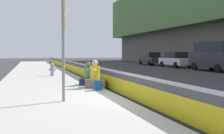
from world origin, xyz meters
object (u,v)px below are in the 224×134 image
at_px(route_sign_post, 63,32).
at_px(parked_car_third, 215,56).
at_px(fire_hydrant, 52,69).
at_px(seated_person_foreground, 95,79).
at_px(backpack, 98,85).
at_px(parked_car_fourth, 176,60).
at_px(seated_person_middle, 88,78).
at_px(parked_car_midline, 151,59).

distance_m(route_sign_post, parked_car_third, 18.57).
xyz_separation_m(fire_hydrant, seated_person_foreground, (-6.44, -1.27, -0.08)).
relative_size(backpack, parked_car_fourth, 0.09).
distance_m(fire_hydrant, parked_car_third, 14.32).
bearing_deg(seated_person_foreground, parked_car_fourth, -40.06).
bearing_deg(seated_person_middle, parked_car_midline, -32.02).
distance_m(seated_person_middle, parked_car_midline, 24.42).
height_order(backpack, parked_car_third, parked_car_third).
xyz_separation_m(fire_hydrant, parked_car_midline, (15.26, -14.14, 0.27)).
xyz_separation_m(seated_person_foreground, parked_car_fourth, (15.24, -12.82, 0.36)).
relative_size(seated_person_foreground, backpack, 2.91).
height_order(route_sign_post, fire_hydrant, route_sign_post).
height_order(backpack, parked_car_midline, parked_car_midline).
height_order(seated_person_middle, parked_car_midline, parked_car_midline).
bearing_deg(seated_person_foreground, parked_car_third, -55.93).
height_order(fire_hydrant, seated_person_middle, seated_person_middle).
bearing_deg(parked_car_third, seated_person_foreground, 124.07).
distance_m(parked_car_third, parked_car_fourth, 6.57).
xyz_separation_m(seated_person_middle, parked_car_fourth, (14.25, -12.90, 0.39)).
height_order(fire_hydrant, parked_car_fourth, parked_car_fourth).
xyz_separation_m(fire_hydrant, seated_person_middle, (-5.44, -1.20, -0.12)).
xyz_separation_m(route_sign_post, parked_car_fourth, (18.13, -14.47, -1.37)).
relative_size(seated_person_foreground, parked_car_third, 0.23).
height_order(fire_hydrant, parked_car_midline, parked_car_midline).
height_order(parked_car_third, parked_car_midline, parked_car_third).
bearing_deg(parked_car_fourth, backpack, 141.26).
bearing_deg(seated_person_foreground, fire_hydrant, 11.18).
distance_m(fire_hydrant, seated_person_foreground, 6.56).
bearing_deg(route_sign_post, backpack, -37.49).
relative_size(seated_person_foreground, parked_car_fourth, 0.26).
bearing_deg(parked_car_fourth, seated_person_middle, 137.85).
relative_size(seated_person_middle, parked_car_third, 0.21).
bearing_deg(backpack, parked_car_fourth, -38.74).
bearing_deg(parked_car_third, route_sign_post, 128.59).
bearing_deg(fire_hydrant, route_sign_post, 177.66).
distance_m(seated_person_foreground, parked_car_third, 15.53).
xyz_separation_m(backpack, parked_car_fourth, (16.08, -12.90, 0.53)).
xyz_separation_m(fire_hydrant, parked_car_third, (2.25, -14.12, 0.77)).
height_order(fire_hydrant, seated_person_foreground, seated_person_foreground).
bearing_deg(backpack, route_sign_post, 142.51).
height_order(parked_car_fourth, parked_car_midline, same).
bearing_deg(seated_person_foreground, backpack, 174.58).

